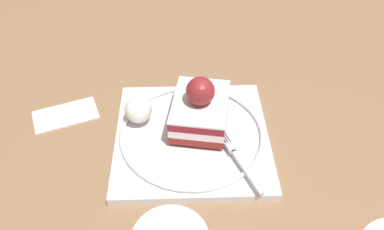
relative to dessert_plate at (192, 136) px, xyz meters
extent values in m
plane|color=#8A6747|center=(0.02, -0.01, -0.01)|extent=(2.40, 2.40, 0.00)
cube|color=silver|center=(0.00, 0.00, 0.00)|extent=(0.23, 0.23, 0.01)
torus|color=silver|center=(0.00, 0.00, 0.01)|extent=(0.22, 0.22, 0.01)
cube|color=maroon|center=(0.01, 0.02, 0.01)|extent=(0.10, 0.11, 0.01)
cube|color=white|center=(0.01, 0.02, 0.03)|extent=(0.10, 0.11, 0.01)
cube|color=maroon|center=(0.01, 0.02, 0.04)|extent=(0.10, 0.11, 0.01)
cube|color=white|center=(0.01, 0.02, 0.05)|extent=(0.10, 0.11, 0.00)
sphere|color=maroon|center=(0.01, 0.01, 0.07)|extent=(0.04, 0.04, 0.04)
ellipsoid|color=white|center=(-0.07, 0.03, 0.03)|extent=(0.04, 0.04, 0.04)
cube|color=silver|center=(0.05, -0.08, 0.01)|extent=(0.02, 0.07, 0.00)
cube|color=silver|center=(0.04, -0.04, 0.01)|extent=(0.01, 0.02, 0.00)
cube|color=silver|center=(0.04, -0.02, 0.01)|extent=(0.01, 0.03, 0.00)
cube|color=silver|center=(0.04, -0.02, 0.01)|extent=(0.01, 0.03, 0.00)
cube|color=silver|center=(0.04, -0.02, 0.01)|extent=(0.01, 0.03, 0.00)
cube|color=silver|center=(0.03, -0.02, 0.01)|extent=(0.01, 0.03, 0.00)
cube|color=white|center=(-0.18, 0.08, -0.01)|extent=(0.10, 0.07, 0.00)
camera|label=1|loc=(-0.06, -0.37, 0.39)|focal=37.17mm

